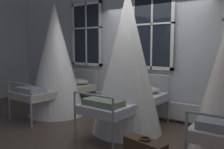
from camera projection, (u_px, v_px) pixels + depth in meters
ground at (121, 132)px, 4.50m from camera, size 21.56×21.56×0.00m
back_wall_with_windows at (154, 46)px, 5.36m from camera, size 9.41×0.10×3.23m
window_bank at (151, 69)px, 5.33m from camera, size 4.87×0.10×2.68m
cot_first at (56, 61)px, 5.63m from camera, size 1.33×1.98×2.60m
cot_second at (127, 64)px, 4.46m from camera, size 1.33×1.98×2.65m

